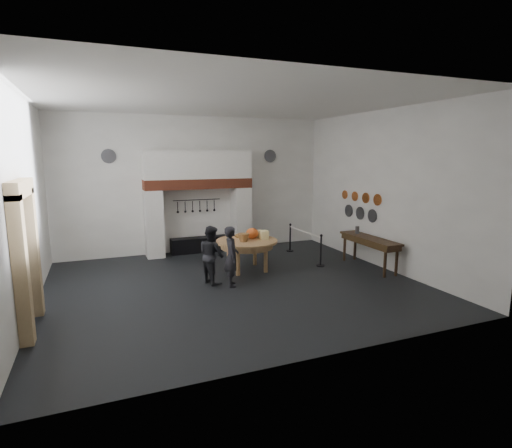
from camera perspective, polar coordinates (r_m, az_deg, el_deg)
name	(u,v)px	position (r m, az deg, el deg)	size (l,w,h in m)	color
floor	(235,284)	(10.23, -3.01, -8.63)	(9.00, 8.00, 0.02)	black
ceiling	(233,100)	(9.78, -3.25, 17.24)	(9.00, 8.00, 0.02)	silver
wall_back	(196,185)	(13.59, -8.59, 5.57)	(9.00, 0.02, 4.50)	white
wall_front	(319,221)	(6.13, 8.99, 0.44)	(9.00, 0.02, 4.50)	white
wall_left	(24,204)	(9.35, -30.27, 2.43)	(0.02, 8.00, 4.50)	white
wall_right	(384,190)	(11.97, 17.79, 4.64)	(0.02, 8.00, 4.50)	white
chimney_pier_left	(154,224)	(13.12, -14.37, 0.05)	(0.55, 0.70, 2.15)	silver
chimney_pier_right	(241,218)	(13.80, -2.16, 0.82)	(0.55, 0.70, 2.15)	silver
hearth_brick_band	(198,184)	(13.24, -8.24, 5.73)	(3.50, 0.72, 0.32)	#9E442B
chimney_hood	(198,165)	(13.22, -8.31, 8.36)	(3.50, 0.70, 0.90)	silver
iron_range	(199,245)	(13.61, -8.10, -2.94)	(1.90, 0.45, 0.50)	black
utensil_rail	(197,200)	(13.56, -8.45, 3.44)	(0.02, 0.02, 1.60)	black
door_recess	(22,265)	(8.54, -30.43, -5.01)	(0.04, 1.10, 2.50)	black
door_jamb_near	(21,272)	(7.84, -30.55, -5.87)	(0.22, 0.30, 2.60)	tan
door_jamb_far	(33,253)	(9.19, -29.28, -3.62)	(0.22, 0.30, 2.60)	tan
door_lintel	(20,188)	(8.31, -30.66, 4.41)	(0.22, 1.70, 0.30)	tan
wall_plaque	(35,229)	(10.21, -29.06, -0.64)	(0.05, 0.34, 0.44)	gold
work_table	(247,241)	(11.25, -1.33, -2.46)	(1.73, 1.73, 0.07)	tan
pumpkin	(252,233)	(11.38, -0.56, -1.35)	(0.36, 0.36, 0.31)	orange
cheese_block_big	(264,235)	(11.36, 1.12, -1.55)	(0.22, 0.22, 0.24)	#FFEA98
cheese_block_small	(259,234)	(11.63, 0.46, -1.38)	(0.18, 0.18, 0.20)	#E8C98B
wicker_basket	(244,238)	(11.03, -1.78, -1.94)	(0.32, 0.32, 0.22)	#A2603B
bread_loaf	(239,236)	(11.52, -2.40, -1.67)	(0.31, 0.18, 0.13)	#AB793C
visitor_near	(231,256)	(9.94, -3.52, -4.63)	(0.55, 0.36, 1.51)	black
visitor_far	(212,255)	(10.21, -6.37, -4.37)	(0.72, 0.56, 1.49)	black
side_table	(370,238)	(11.93, 15.92, -1.99)	(0.55, 2.20, 0.06)	#3C2916
pewter_jug	(357,230)	(12.37, 14.26, -0.84)	(0.12, 0.12, 0.22)	#56555A
copper_pan_a	(378,200)	(12.13, 16.97, 3.32)	(0.34, 0.34, 0.03)	#C6662D
copper_pan_b	(366,198)	(12.56, 15.40, 3.61)	(0.32, 0.32, 0.03)	#C6662D
copper_pan_c	(355,196)	(13.00, 13.94, 3.87)	(0.30, 0.30, 0.03)	#C6662D
copper_pan_d	(345,195)	(13.45, 12.58, 4.11)	(0.28, 0.28, 0.03)	#C6662D
pewter_plate_left	(372,216)	(12.35, 16.28, 1.12)	(0.40, 0.40, 0.03)	#4C4C51
pewter_plate_mid	(360,213)	(12.82, 14.63, 1.51)	(0.40, 0.40, 0.03)	#4C4C51
pewter_plate_right	(349,211)	(13.30, 13.10, 1.86)	(0.40, 0.40, 0.03)	#4C4C51
pewter_plate_back_left	(109,156)	(13.16, -20.31, 9.08)	(0.44, 0.44, 0.03)	#4C4C51
pewter_plate_back_right	(270,156)	(14.38, 2.03, 9.69)	(0.44, 0.44, 0.03)	#4C4C51
barrier_post_near	(321,251)	(11.88, 9.25, -3.85)	(0.05, 0.05, 0.90)	black
barrier_post_far	(290,238)	(13.59, 4.91, -2.03)	(0.05, 0.05, 0.90)	black
barrier_rope	(305,232)	(12.65, 6.97, -1.11)	(0.04, 0.04, 2.00)	white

